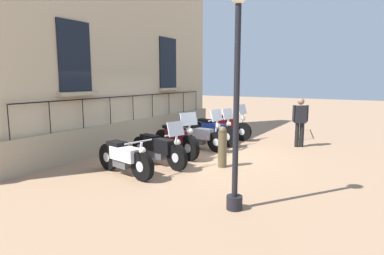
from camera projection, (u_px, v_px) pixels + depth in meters
ground_plane at (196, 154)px, 9.82m from camera, size 60.00×60.00×0.00m
building_facade at (122, 52)px, 10.80m from camera, size 0.82×10.02×6.52m
motorcycle_white at (125, 158)px, 7.62m from camera, size 1.96×0.81×0.89m
motorcycle_black at (158, 149)px, 8.50m from camera, size 2.13×0.81×1.23m
motorcycle_maroon at (176, 141)px, 9.47m from camera, size 1.96×0.93×1.34m
motorcycle_silver at (199, 136)px, 10.41m from camera, size 2.08×0.67×1.33m
motorcycle_blue at (213, 131)px, 11.27m from camera, size 2.11×0.81×1.28m
motorcycle_red at (226, 127)px, 12.28m from camera, size 2.18×0.66×1.34m
lamppost at (236, 101)px, 5.39m from camera, size 0.28×0.28×3.72m
crowd_barrier at (296, 121)px, 12.98m from camera, size 0.60×2.22×1.05m
bollard at (222, 147)px, 8.30m from camera, size 0.22×0.22×1.06m
pedestrian_standing at (300, 120)px, 10.71m from camera, size 0.46×0.38×1.63m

